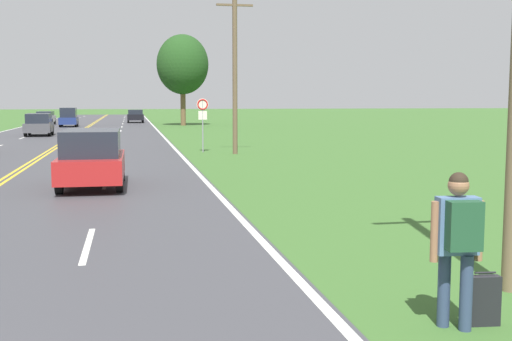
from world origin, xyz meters
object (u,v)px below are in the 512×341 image
Objects in this scene: hitchhiker_person at (458,234)px; tree_behind_sign at (183,65)px; car_black_suv_horizon at (135,116)px; car_silver_hatchback_distant at (46,117)px; car_red_van_approaching at (92,157)px; car_dark_blue_van_receding at (69,117)px; traffic_sign at (203,112)px; car_dark_grey_hatchback_mid_far at (39,124)px; suitcase at (484,300)px.

hitchhiker_person is 62.16m from tree_behind_sign.
car_silver_hatchback_distant is at bearing -62.53° from car_black_suv_horizon.
hitchhiker_person is 0.42× the size of car_red_van_approaching.
car_red_van_approaching is at bearing -175.12° from car_dark_blue_van_receding.
car_dark_blue_van_receding is at bearing 105.64° from traffic_sign.
tree_behind_sign reaches higher than car_dark_grey_hatchback_mid_far.
tree_behind_sign is 12.90m from car_dark_blue_van_receding.
car_red_van_approaching is 31.06m from car_dark_grey_hatchback_mid_far.
tree_behind_sign reaches higher than suitcase.
hitchhiker_person is 14.28m from car_red_van_approaching.
car_dark_blue_van_receding is (-9.74, 60.84, -0.14)m from hitchhiker_person.
car_dark_blue_van_receding is (-9.73, 34.77, -1.10)m from traffic_sign.
car_black_suv_horizon is at bearing 115.93° from tree_behind_sign.
car_red_van_approaching reaches higher than suitcase.
car_silver_hatchback_distant is at bearing 16.47° from suitcase.
car_dark_grey_hatchback_mid_far is 23.01m from car_silver_hatchback_distant.
hitchhiker_person is at bearing -167.91° from car_silver_hatchback_distant.
suitcase is at bearing 2.35° from car_black_suv_horizon.
hitchhiker_person is 0.46× the size of car_dark_blue_van_receding.
traffic_sign is 0.29× the size of tree_behind_sign.
hitchhiker_person is 0.42× the size of car_dark_grey_hatchback_mid_far.
suitcase is 68.10m from car_silver_hatchback_distant.
tree_behind_sign is 2.47× the size of car_silver_hatchback_distant.
car_silver_hatchback_distant is at bearing -171.12° from car_red_van_approaching.
car_dark_grey_hatchback_mid_far reaches higher than car_black_suv_horizon.
hitchhiker_person is at bearing 2.03° from car_black_suv_horizon.
hitchhiker_person is at bearing -168.94° from car_dark_grey_hatchback_mid_far.
car_dark_blue_van_receding is at bearing -174.77° from tree_behind_sign.
car_silver_hatchback_distant is 0.88× the size of car_black_suv_horizon.
tree_behind_sign reaches higher than car_silver_hatchback_distant.
tree_behind_sign is (1.52, 61.83, 6.10)m from suitcase.
car_dark_blue_van_receding reaches higher than car_silver_hatchback_distant.
tree_behind_sign is (1.93, 35.84, 4.33)m from traffic_sign.
car_silver_hatchback_distant is at bearing 25.19° from car_dark_blue_van_receding.
tree_behind_sign is at bearing 25.57° from car_black_suv_horizon.
suitcase is at bearing -89.11° from traffic_sign.
car_dark_blue_van_receding reaches higher than car_dark_grey_hatchback_mid_far.
car_black_suv_horizon is (-3.40, 71.96, 0.55)m from suitcase.
car_red_van_approaching is 1.12× the size of car_silver_hatchback_distant.
traffic_sign reaches higher than car_red_van_approaching.
car_black_suv_horizon reaches higher than car_silver_hatchback_distant.
car_red_van_approaching is (-4.81, 13.44, -0.20)m from hitchhiker_person.
car_red_van_approaching is 47.65m from car_dark_blue_van_receding.
car_dark_grey_hatchback_mid_far reaches higher than suitcase.
car_silver_hatchback_distant reaches higher than suitcase.
hitchhiker_person is 68.10m from car_silver_hatchback_distant.
car_silver_hatchback_distant is at bearing 161.18° from tree_behind_sign.
car_dark_grey_hatchback_mid_far is at bearing -169.20° from car_red_van_approaching.
car_dark_grey_hatchback_mid_far is at bearing 120.07° from traffic_sign.
car_dark_blue_van_receding is (-4.92, 47.39, 0.06)m from car_red_van_approaching.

